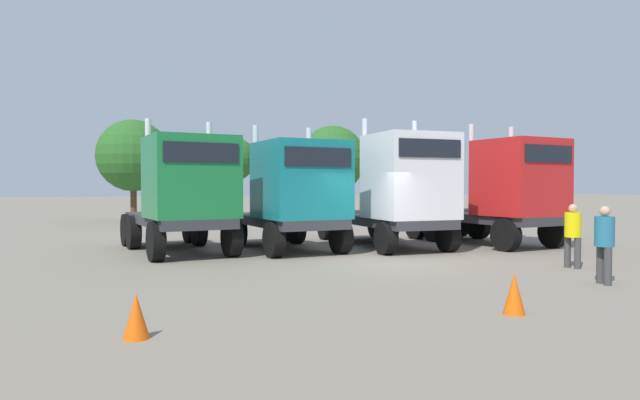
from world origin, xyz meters
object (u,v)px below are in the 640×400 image
Objects in this scene: traffic_cone_near at (136,316)px; traffic_cone_mid at (514,294)px; semi_truck_white at (400,191)px; visitor_with_camera at (604,239)px; semi_truck_green at (185,194)px; semi_truck_teal at (293,194)px; semi_truck_red at (506,192)px; visitor_in_hivis at (573,231)px.

traffic_cone_mid is (5.89, -0.33, 0.03)m from traffic_cone_near.
semi_truck_white is 3.88× the size of visitor_with_camera.
traffic_cone_mid is at bearing 14.72° from semi_truck_green.
semi_truck_teal is 9.69× the size of traffic_cone_near.
semi_truck_red is at bearing 83.14° from semi_truck_white.
semi_truck_white reaches higher than semi_truck_red.
visitor_with_camera is 9.61m from traffic_cone_near.
semi_truck_red reaches higher than semi_truck_green.
visitor_with_camera is at bearing 8.69° from traffic_cone_near.
semi_truck_teal is 9.11m from visitor_with_camera.
semi_truck_white is (6.87, -0.62, 0.08)m from semi_truck_green.
semi_truck_teal reaches higher than traffic_cone_mid.
semi_truck_teal reaches higher than visitor_with_camera.
visitor_with_camera is (4.80, -7.70, -0.88)m from semi_truck_teal.
semi_truck_teal is (3.35, -0.21, -0.01)m from semi_truck_green.
semi_truck_white is at bearing -66.55° from visitor_with_camera.
semi_truck_teal reaches higher than traffic_cone_near.
semi_truck_teal is at bearing -105.44° from semi_truck_red.
visitor_with_camera is (-1.08, -2.12, 0.02)m from visitor_in_hivis.
visitor_with_camera is 4.05m from traffic_cone_mid.
semi_truck_white reaches higher than semi_truck_green.
semi_truck_green is at bearing 81.90° from traffic_cone_near.
semi_truck_green is 11.39m from visitor_with_camera.
visitor_with_camera is at bearing -30.43° from semi_truck_red.
visitor_in_hivis is 2.40× the size of traffic_cone_mid.
semi_truck_red is at bearing 54.78° from traffic_cone_mid.
semi_truck_teal is at bearing 97.30° from traffic_cone_mid.
traffic_cone_near is at bearing -35.23° from semi_truck_teal.
semi_truck_red is at bearing 34.94° from traffic_cone_near.
semi_truck_teal is 9.67m from traffic_cone_mid.
semi_truck_red reaches higher than visitor_with_camera.
semi_truck_white reaches higher than visitor_in_hivis.
semi_truck_teal is at bearing 75.95° from semi_truck_green.
semi_truck_red is 10.85m from traffic_cone_mid.
semi_truck_green is 10.81m from traffic_cone_mid.
visitor_with_camera is 2.46× the size of traffic_cone_mid.
semi_truck_green is 1.00× the size of semi_truck_red.
visitor_in_hivis is 2.38m from visitor_with_camera.
semi_truck_teal is 3.55m from semi_truck_white.
semi_truck_red is at bearing 76.44° from semi_truck_teal.
semi_truck_teal is 0.98× the size of semi_truck_red.
semi_truck_white is 5.76m from visitor_in_hivis.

